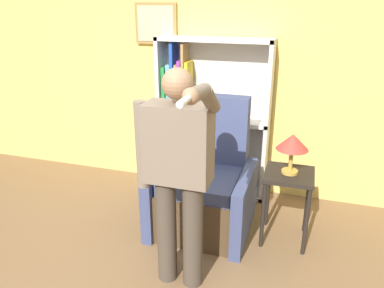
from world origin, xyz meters
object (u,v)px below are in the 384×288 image
Objects in this scene: bookcase at (200,121)px; side_table at (288,186)px; person_standing at (178,169)px; table_lamp at (293,144)px; armchair at (204,189)px.

side_table is (1.02, -0.74, -0.28)m from bookcase.
bookcase reaches higher than side_table.
person_standing is 1.18m from side_table.
side_table is at bearing 0.00° from table_lamp.
person_standing is 2.49× the size of side_table.
armchair is at bearing 179.97° from table_lamp.
bookcase is at bearing 109.11° from armchair.
armchair is (0.26, -0.74, -0.43)m from bookcase.
bookcase is at bearing 100.56° from person_standing.
side_table is at bearing 48.09° from person_standing.
armchair is 1.00m from person_standing.
person_standing is at bearing -79.44° from bookcase.
bookcase reaches higher than person_standing.
person_standing reaches higher than armchair.
bookcase is 1.38× the size of armchair.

